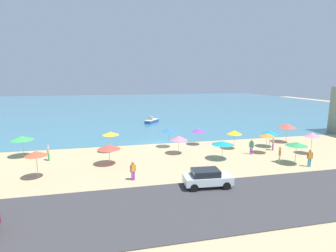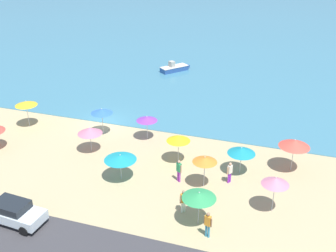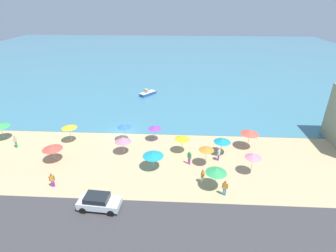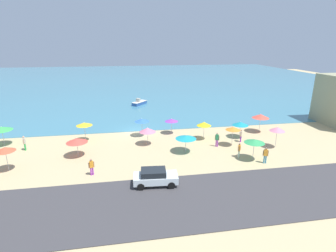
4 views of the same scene
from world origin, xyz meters
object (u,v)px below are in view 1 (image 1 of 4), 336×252
object	(u,v)px
bather_2	(310,157)
bather_3	(133,170)
beach_umbrella_5	(22,138)
beach_umbrella_13	(234,132)
beach_umbrella_10	(270,132)
beach_umbrella_2	(109,147)
skiff_nearshore	(152,121)
beach_umbrella_6	(297,144)
beach_umbrella_12	(198,130)
beach_umbrella_11	(223,143)
beach_umbrella_1	(287,126)
bather_5	(48,152)
beach_umbrella_0	(312,135)
beach_umbrella_14	(36,153)
beach_umbrella_8	(179,138)
beach_umbrella_3	(169,130)
parked_car_1	(207,178)
beach_umbrella_4	(267,135)
bather_4	(280,154)
beach_umbrella_7	(111,133)
bather_1	(273,143)
bather_0	(252,146)

from	to	relation	value
bather_2	bather_3	world-z (taller)	bather_2
beach_umbrella_5	beach_umbrella_13	world-z (taller)	beach_umbrella_5
beach_umbrella_10	beach_umbrella_13	bearing A→B (deg)	178.58
beach_umbrella_2	skiff_nearshore	distance (m)	25.81
beach_umbrella_6	beach_umbrella_12	bearing A→B (deg)	126.13
beach_umbrella_12	bather_3	distance (m)	14.42
beach_umbrella_11	beach_umbrella_2	bearing A→B (deg)	175.83
beach_umbrella_11	beach_umbrella_10	bearing A→B (deg)	23.70
beach_umbrella_1	beach_umbrella_10	size ratio (longest dim) A/B	1.20
beach_umbrella_12	skiff_nearshore	world-z (taller)	beach_umbrella_12
bather_5	beach_umbrella_1	bearing A→B (deg)	2.91
beach_umbrella_6	skiff_nearshore	size ratio (longest dim) A/B	0.65
beach_umbrella_12	beach_umbrella_13	xyz separation A→B (m)	(3.77, -2.94, 0.17)
beach_umbrella_0	beach_umbrella_10	world-z (taller)	beach_umbrella_0
beach_umbrella_14	bather_5	bearing A→B (deg)	92.11
beach_umbrella_1	bather_2	bearing A→B (deg)	-114.70
beach_umbrella_8	beach_umbrella_3	bearing A→B (deg)	98.24
beach_umbrella_11	beach_umbrella_12	size ratio (longest dim) A/B	1.08
bather_3	parked_car_1	distance (m)	6.48
beach_umbrella_5	parked_car_1	world-z (taller)	beach_umbrella_5
bather_5	skiff_nearshore	bearing A→B (deg)	55.34
beach_umbrella_4	parked_car_1	xyz separation A→B (m)	(-10.49, -7.78, -1.42)
beach_umbrella_14	bather_4	xyz separation A→B (m)	(24.00, -0.70, -1.38)
beach_umbrella_5	bather_5	size ratio (longest dim) A/B	1.40
beach_umbrella_7	parked_car_1	xyz separation A→B (m)	(7.59, -12.43, -1.48)
beach_umbrella_2	beach_umbrella_4	size ratio (longest dim) A/B	0.93
bather_1	bather_3	xyz separation A→B (m)	(-17.95, -5.99, -0.00)
beach_umbrella_11	bather_5	distance (m)	19.06
beach_umbrella_12	beach_umbrella_14	world-z (taller)	beach_umbrella_14
beach_umbrella_2	beach_umbrella_13	distance (m)	15.76
beach_umbrella_11	bather_0	world-z (taller)	beach_umbrella_11
beach_umbrella_1	beach_umbrella_12	bearing A→B (deg)	173.51
beach_umbrella_3	beach_umbrella_10	world-z (taller)	beach_umbrella_3
bather_5	bather_0	bearing A→B (deg)	-6.65
beach_umbrella_0	skiff_nearshore	distance (m)	29.73
beach_umbrella_2	bather_5	bearing A→B (deg)	156.35
beach_umbrella_0	beach_umbrella_5	xyz separation A→B (m)	(-32.89, 6.21, -0.17)
beach_umbrella_6	beach_umbrella_1	bearing A→B (deg)	58.39
bather_0	bather_3	world-z (taller)	bather_0
beach_umbrella_13	beach_umbrella_0	bearing A→B (deg)	-28.04
beach_umbrella_10	parked_car_1	bearing A→B (deg)	-140.56
beach_umbrella_3	bather_3	distance (m)	11.72
beach_umbrella_6	bather_1	distance (m)	5.53
beach_umbrella_2	bather_0	world-z (taller)	beach_umbrella_2
bather_0	beach_umbrella_6	bearing A→B (deg)	-58.75
beach_umbrella_1	bather_5	world-z (taller)	beach_umbrella_1
beach_umbrella_4	parked_car_1	size ratio (longest dim) A/B	0.62
beach_umbrella_11	beach_umbrella_13	world-z (taller)	beach_umbrella_13
beach_umbrella_14	bather_0	world-z (taller)	beach_umbrella_14
beach_umbrella_4	bather_1	world-z (taller)	beach_umbrella_4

